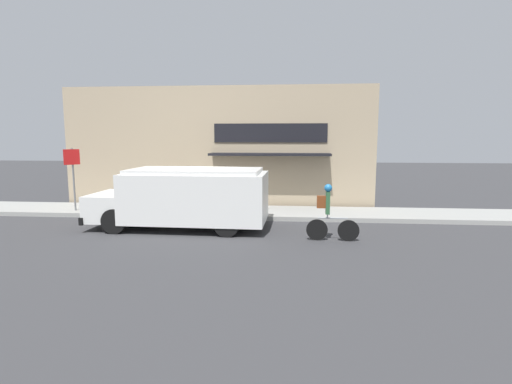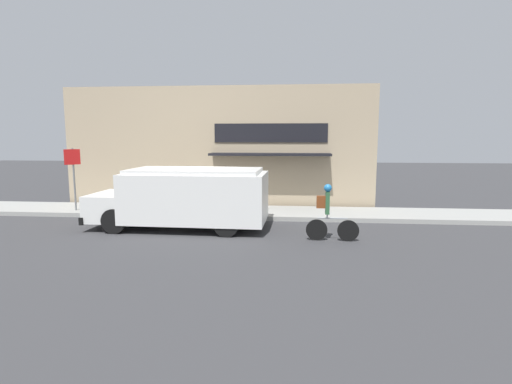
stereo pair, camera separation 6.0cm
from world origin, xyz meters
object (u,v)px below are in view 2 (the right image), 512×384
object	(u,v)px
cyclist	(329,213)
stop_sign_post	(73,169)
trash_bin	(190,196)
school_bus	(186,197)

from	to	relation	value
cyclist	stop_sign_post	distance (m)	10.22
cyclist	stop_sign_post	world-z (taller)	stop_sign_post
cyclist	trash_bin	size ratio (longest dim) A/B	1.90
school_bus	trash_bin	distance (m)	3.32
school_bus	stop_sign_post	bearing A→B (deg)	160.02
school_bus	cyclist	distance (m)	4.78
school_bus	cyclist	size ratio (longest dim) A/B	3.50
cyclist	school_bus	bearing A→B (deg)	166.88
trash_bin	school_bus	bearing A→B (deg)	-77.35
school_bus	stop_sign_post	distance (m)	5.47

